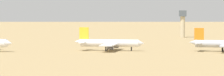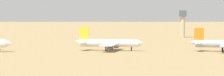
# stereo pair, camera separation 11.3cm
# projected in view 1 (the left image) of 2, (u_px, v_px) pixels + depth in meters

# --- Properties ---
(ground) EXTENTS (4000.00, 4000.00, 0.00)m
(ground) POSITION_uv_depth(u_px,v_px,m) (103.00, 50.00, 275.03)
(ground) COLOR tan
(ridge_west) EXTENTS (230.87, 164.36, 80.24)m
(ridge_west) POSITION_uv_depth(u_px,v_px,m) (56.00, 2.00, 1353.51)
(ridge_west) COLOR gray
(ridge_west) RESTS_ON ground
(parked_jet_yellow_2) EXTENTS (32.78, 27.62, 10.83)m
(parked_jet_yellow_2) POSITION_uv_depth(u_px,v_px,m) (109.00, 43.00, 272.42)
(parked_jet_yellow_2) COLOR white
(parked_jet_yellow_2) RESTS_ON ground
(control_tower) EXTENTS (5.20, 5.20, 18.79)m
(control_tower) POSITION_uv_depth(u_px,v_px,m) (183.00, 21.00, 407.79)
(control_tower) COLOR #C6B793
(control_tower) RESTS_ON ground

